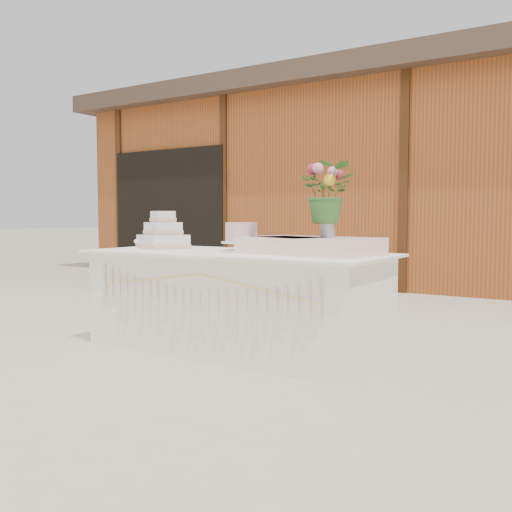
{
  "coord_description": "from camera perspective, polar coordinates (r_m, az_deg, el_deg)",
  "views": [
    {
      "loc": [
        2.5,
        -3.59,
        1.04
      ],
      "look_at": [
        0.0,
        0.3,
        0.72
      ],
      "focal_mm": 40.0,
      "sensor_mm": 36.0,
      "label": 1
    }
  ],
  "objects": [
    {
      "name": "ground",
      "position": [
        4.5,
        -2.1,
        -9.41
      ],
      "size": [
        80.0,
        80.0,
        0.0
      ],
      "primitive_type": "plane",
      "color": "beige",
      "rests_on": "ground"
    },
    {
      "name": "barn",
      "position": [
        9.93,
        18.19,
        7.46
      ],
      "size": [
        12.6,
        4.6,
        3.3
      ],
      "color": "#94481F",
      "rests_on": "ground"
    },
    {
      "name": "cake_table",
      "position": [
        4.42,
        -2.15,
        -4.54
      ],
      "size": [
        2.4,
        1.0,
        0.77
      ],
      "color": "white",
      "rests_on": "ground"
    },
    {
      "name": "wedding_cake",
      "position": [
        4.9,
        -9.27,
        2.01
      ],
      "size": [
        0.45,
        0.45,
        0.32
      ],
      "rotation": [
        0.0,
        0.0,
        -0.38
      ],
      "color": "silver",
      "rests_on": "cake_table"
    },
    {
      "name": "pink_cake_stand",
      "position": [
        4.38,
        -1.47,
        2.07
      ],
      "size": [
        0.31,
        0.31,
        0.23
      ],
      "color": "white",
      "rests_on": "cake_table"
    },
    {
      "name": "satin_runner",
      "position": [
        4.14,
        5.37,
        1.04
      ],
      "size": [
        1.03,
        0.69,
        0.12
      ],
      "primitive_type": "cube",
      "rotation": [
        0.0,
        0.0,
        -0.14
      ],
      "color": "#F9CBC8",
      "rests_on": "cake_table"
    },
    {
      "name": "flower_vase",
      "position": [
        4.12,
        7.21,
        2.89
      ],
      "size": [
        0.11,
        0.11,
        0.15
      ],
      "primitive_type": "cylinder",
      "color": "#AAAAAE",
      "rests_on": "satin_runner"
    },
    {
      "name": "bouquet",
      "position": [
        4.12,
        7.25,
        6.96
      ],
      "size": [
        0.47,
        0.44,
        0.44
      ],
      "primitive_type": "imported",
      "rotation": [
        0.0,
        0.0,
        0.28
      ],
      "color": "#326528",
      "rests_on": "flower_vase"
    },
    {
      "name": "loose_flowers",
      "position": [
        5.04,
        -11.5,
        0.92
      ],
      "size": [
        0.2,
        0.37,
        0.02
      ],
      "primitive_type": null,
      "rotation": [
        0.0,
        0.0,
        0.17
      ],
      "color": "pink",
      "rests_on": "cake_table"
    }
  ]
}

